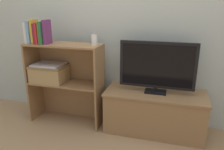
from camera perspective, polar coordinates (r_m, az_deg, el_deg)
The scene contains 17 objects.
ground_plane at distance 2.43m, azimuth -1.04°, elevation -15.13°, with size 16.00×16.00×0.00m, color #A37F56.
wall_back at distance 2.48m, azimuth 2.00°, elevation 15.06°, with size 10.00×0.05×2.40m.
tv_stand at distance 2.42m, azimuth 10.94°, elevation -9.36°, with size 1.04×0.44×0.45m.
tv at distance 2.24m, azimuth 11.70°, elevation 2.26°, with size 0.76×0.14×0.53m.
bookshelf_lower_tier at distance 2.65m, azimuth -11.15°, elevation -5.08°, with size 0.84×0.31×0.48m.
bookshelf_upper_tier at distance 2.51m, azimuth -11.79°, elevation 4.61°, with size 0.84×0.31×0.44m.
book_ivory at distance 2.57m, azimuth -20.90°, elevation 10.25°, with size 0.03×0.15×0.22m.
book_skyblue at distance 2.55m, azimuth -20.30°, elevation 10.49°, with size 0.03×0.15×0.24m.
book_mustard at distance 2.52m, azimuth -19.60°, elevation 10.68°, with size 0.03×0.12×0.26m.
book_maroon at distance 2.51m, azimuth -18.95°, elevation 10.25°, with size 0.03×0.14×0.22m.
book_crimson at distance 2.49m, azimuth -18.40°, elevation 10.37°, with size 0.02×0.15×0.23m.
book_olive at distance 2.48m, azimuth -17.93°, elevation 10.42°, with size 0.02×0.13×0.23m.
book_forest at distance 2.46m, azimuth -17.39°, elevation 10.50°, with size 0.03×0.16×0.24m.
book_plum at distance 2.44m, azimuth -16.60°, elevation 10.70°, with size 0.04×0.12×0.25m.
baby_monitor at distance 2.27m, azimuth -4.62°, elevation 9.09°, with size 0.05×0.04×0.14m.
storage_basket_left at distance 2.58m, azimuth -16.05°, elevation 0.67°, with size 0.39×0.28×0.19m.
laptop at distance 2.56m, azimuth -16.23°, elevation 2.70°, with size 0.33×0.25×0.02m.
Camera 1 is at (0.60, -1.94, 1.32)m, focal length 35.00 mm.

